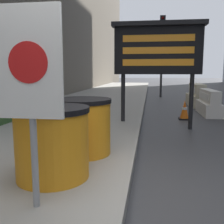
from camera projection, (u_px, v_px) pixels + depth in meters
The scene contains 10 objects.
ground_plane at pixel (127, 208), 2.67m from camera, with size 120.00×120.00×0.00m, color #38383A.
bare_tree at pixel (42, 58), 8.76m from camera, with size 1.86×1.67×3.49m.
barrel_drum_foreground at pixel (52, 142), 3.00m from camera, with size 0.87×0.87×0.83m.
barrel_drum_middle at pixel (83, 126), 3.90m from camera, with size 0.87×0.87×0.83m.
warning_sign at pixel (30, 76), 2.20m from camera, with size 0.58×0.08×1.76m.
message_board at pixel (158, 50), 6.17m from camera, with size 2.16×0.36×2.51m.
jersey_barrier_white at pixel (209, 104), 8.48m from camera, with size 0.52×1.79×0.80m.
jersey_barrier_cream at pixel (197, 96), 10.72m from camera, with size 0.63×1.91×0.89m.
traffic_cone_near at pixel (185, 110), 7.58m from camera, with size 0.31×0.31×0.56m.
traffic_light_near_curb at pixel (162, 39), 13.87m from camera, with size 0.28×0.44×4.27m.
Camera 1 is at (0.20, -2.48, 1.37)m, focal length 42.00 mm.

